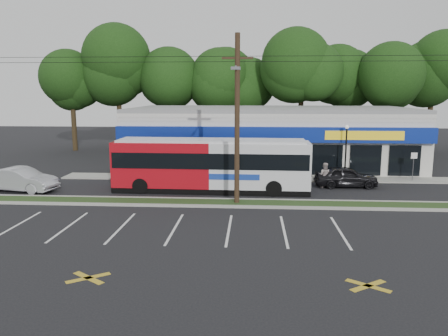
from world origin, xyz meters
TOP-DOWN VIEW (x-y plane):
  - ground at (0.00, 0.00)m, footprint 120.00×120.00m
  - grass_strip at (0.00, 1.00)m, footprint 40.00×1.60m
  - curb_south at (0.00, 0.15)m, footprint 40.00×0.25m
  - curb_north at (0.00, 1.85)m, footprint 40.00×0.25m
  - sidewalk at (5.00, 9.00)m, footprint 32.00×2.20m
  - strip_mall at (5.50, 15.91)m, footprint 25.00×12.55m
  - utility_pole at (2.83, 0.93)m, footprint 50.00×2.77m
  - lamp_post at (11.00, 8.80)m, footprint 0.30×0.30m
  - sign_post at (16.00, 8.57)m, footprint 0.45×0.10m
  - tree_line at (4.00, 26.00)m, footprint 46.76×6.76m
  - metrobus at (1.14, 4.50)m, footprint 13.28×3.06m
  - car_dark at (10.59, 6.41)m, footprint 4.45×1.89m
  - car_silver at (-11.77, 3.50)m, footprint 5.20×2.65m
  - pedestrian_a at (6.10, 8.50)m, footprint 0.80×0.73m
  - pedestrian_b at (9.00, 6.00)m, footprint 1.05×0.93m

SIDE VIEW (x-z plane):
  - ground at x=0.00m, z-range 0.00..0.00m
  - sidewalk at x=5.00m, z-range 0.00..0.10m
  - grass_strip at x=0.00m, z-range 0.00..0.12m
  - curb_south at x=0.00m, z-range 0.00..0.14m
  - curb_north at x=0.00m, z-range 0.00..0.14m
  - car_dark at x=10.59m, z-range 0.00..1.50m
  - car_silver at x=-11.77m, z-range 0.00..1.63m
  - pedestrian_b at x=9.00m, z-range 0.00..1.80m
  - pedestrian_a at x=6.10m, z-range 0.00..1.83m
  - sign_post at x=16.00m, z-range 0.44..2.67m
  - metrobus at x=1.14m, z-range 0.11..3.66m
  - strip_mall at x=5.50m, z-range 0.00..5.30m
  - lamp_post at x=11.00m, z-range 0.55..4.80m
  - utility_pole at x=2.83m, z-range 0.41..10.41m
  - tree_line at x=4.00m, z-range 2.50..14.33m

